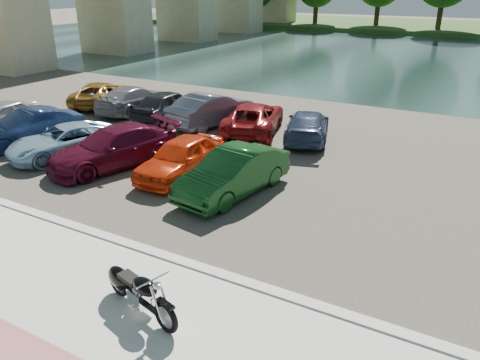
{
  "coord_description": "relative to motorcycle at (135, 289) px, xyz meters",
  "views": [
    {
      "loc": [
        5.91,
        -5.79,
        6.37
      ],
      "look_at": [
        -0.17,
        5.09,
        1.1
      ],
      "focal_mm": 35.0,
      "sensor_mm": 36.0,
      "label": 1
    }
  ],
  "objects": [
    {
      "name": "car_10",
      "position": [
        -3.76,
        12.41,
        0.16
      ],
      "size": [
        3.59,
        5.35,
        1.36
      ],
      "primitive_type": "imported",
      "rotation": [
        0.0,
        0.0,
        3.44
      ],
      "color": "maroon",
      "rests_on": "parking_lot"
    },
    {
      "name": "ground",
      "position": [
        -0.12,
        -0.12,
        -0.56
      ],
      "size": [
        200.0,
        200.0,
        0.0
      ],
      "primitive_type": "plane",
      "color": "#595447",
      "rests_on": "ground"
    },
    {
      "name": "car_6",
      "position": [
        -13.54,
        12.82,
        0.12
      ],
      "size": [
        3.68,
        5.09,
        1.29
      ],
      "primitive_type": "imported",
      "rotation": [
        0.0,
        0.0,
        3.52
      ],
      "color": "olive",
      "rests_on": "parking_lot"
    },
    {
      "name": "car_7",
      "position": [
        -10.96,
        12.61,
        0.15
      ],
      "size": [
        1.98,
        4.69,
        1.35
      ],
      "primitive_type": "imported",
      "rotation": [
        0.0,
        0.0,
        3.12
      ],
      "color": "gray",
      "rests_on": "parking_lot"
    },
    {
      "name": "car_4",
      "position": [
        -3.54,
        6.53,
        0.16
      ],
      "size": [
        1.66,
        4.04,
        1.37
      ],
      "primitive_type": "imported",
      "rotation": [
        0.0,
        0.0,
        0.01
      ],
      "color": "red",
      "rests_on": "parking_lot"
    },
    {
      "name": "kerb",
      "position": [
        -0.12,
        1.88,
        -0.49
      ],
      "size": [
        60.0,
        0.3,
        0.14
      ],
      "primitive_type": "cube",
      "color": "#B9B6AE",
      "rests_on": "ground"
    },
    {
      "name": "motorcycle",
      "position": [
        0.0,
        0.0,
        0.0
      ],
      "size": [
        2.29,
        0.95,
        1.05
      ],
      "rotation": [
        0.0,
        0.0,
        -0.26
      ],
      "color": "black",
      "rests_on": "promenade"
    },
    {
      "name": "car_11",
      "position": [
        -1.22,
        12.6,
        0.11
      ],
      "size": [
        2.98,
        4.66,
        1.26
      ],
      "primitive_type": "imported",
      "rotation": [
        0.0,
        0.0,
        3.45
      ],
      "color": "navy",
      "rests_on": "parking_lot"
    },
    {
      "name": "car_1",
      "position": [
        -11.14,
        6.23,
        0.21
      ],
      "size": [
        2.8,
        4.67,
        1.45
      ],
      "primitive_type": "imported",
      "rotation": [
        0.0,
        0.0,
        -0.31
      ],
      "color": "#172447",
      "rests_on": "parking_lot"
    },
    {
      "name": "river",
      "position": [
        -0.12,
        39.88,
        -0.56
      ],
      "size": [
        120.0,
        40.0,
        0.0
      ],
      "primitive_type": "cube",
      "color": "#172A27",
      "rests_on": "ground"
    },
    {
      "name": "car_2",
      "position": [
        -8.71,
        5.97,
        0.09
      ],
      "size": [
        3.4,
        4.84,
        1.23
      ],
      "primitive_type": "imported",
      "rotation": [
        0.0,
        0.0,
        -0.34
      ],
      "color": "#91B9D3",
      "rests_on": "parking_lot"
    },
    {
      "name": "parking_lot",
      "position": [
        -0.12,
        10.88,
        -0.54
      ],
      "size": [
        60.0,
        18.0,
        0.04
      ],
      "primitive_type": "cube",
      "color": "#3E3932",
      "rests_on": "ground"
    },
    {
      "name": "car_3",
      "position": [
        -6.27,
        6.1,
        0.2
      ],
      "size": [
        3.48,
        5.36,
        1.44
      ],
      "primitive_type": "imported",
      "rotation": [
        0.0,
        0.0,
        -0.32
      ],
      "color": "#510B22",
      "rests_on": "parking_lot"
    },
    {
      "name": "far_bank",
      "position": [
        -0.12,
        71.88,
        -0.26
      ],
      "size": [
        120.0,
        24.0,
        0.6
      ],
      "primitive_type": "cube",
      "color": "#254418",
      "rests_on": "ground"
    },
    {
      "name": "car_8",
      "position": [
        -8.54,
        12.35,
        0.21
      ],
      "size": [
        1.73,
        4.31,
        1.47
      ],
      "primitive_type": "imported",
      "rotation": [
        0.0,
        0.0,
        3.14
      ],
      "color": "black",
      "rests_on": "parking_lot"
    },
    {
      "name": "car_5",
      "position": [
        -1.16,
        6.1,
        0.2
      ],
      "size": [
        2.17,
        4.55,
        1.44
      ],
      "primitive_type": "imported",
      "rotation": [
        0.0,
        0.0,
        -0.15
      ],
      "color": "#113F17",
      "rests_on": "parking_lot"
    },
    {
      "name": "promenade",
      "position": [
        -0.12,
        -1.12,
        -0.51
      ],
      "size": [
        60.0,
        6.0,
        0.1
      ],
      "primitive_type": "cube",
      "color": "#B9B6AE",
      "rests_on": "ground"
    },
    {
      "name": "car_9",
      "position": [
        -6.06,
        12.49,
        0.25
      ],
      "size": [
        2.49,
        4.89,
        1.54
      ],
      "primitive_type": "imported",
      "rotation": [
        0.0,
        0.0,
        2.95
      ],
      "color": "slate",
      "rests_on": "parking_lot"
    }
  ]
}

